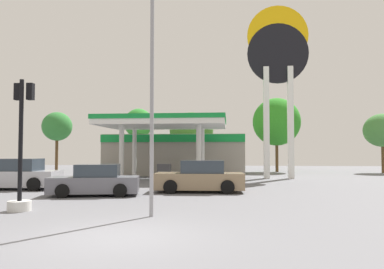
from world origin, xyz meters
The scene contains 13 objects.
ground_plane centered at (0.00, 0.00, 0.00)m, with size 90.00×90.00×0.00m, color slate.
gas_station centered at (-1.95, 23.49, 1.97)m, with size 11.54×13.03×4.35m.
station_pole_sign centered at (6.19, 19.72, 8.22)m, with size 4.47×0.56×12.80m.
car_0 centered at (1.16, 9.91, 0.70)m, with size 4.37×2.12×1.54m.
car_1 centered at (-3.39, 7.95, 0.63)m, with size 4.14×2.34×1.40m.
car_2 centered at (-8.53, 10.34, 0.72)m, with size 4.61×2.35×1.60m.
traffic_signal_0 centered at (-4.31, 3.45, 1.46)m, with size 0.75×0.75×4.37m.
tree_0 centered at (-15.36, 29.54, 4.57)m, with size 3.08×3.08×6.10m.
tree_1 centered at (-6.52, 28.98, 4.80)m, with size 2.87×2.87×6.30m.
tree_2 centered at (-1.31, 30.54, 4.14)m, with size 4.52×4.52×6.03m.
tree_3 centered at (7.18, 28.91, 4.85)m, with size 4.60×4.60×7.17m.
tree_4 centered at (16.72, 28.05, 3.92)m, with size 3.40×3.40×5.47m.
corner_streetlamp centered at (0.23, 2.62, 4.65)m, with size 0.24×1.48×7.85m.
Camera 1 is at (2.58, -8.59, 1.96)m, focal length 35.58 mm.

